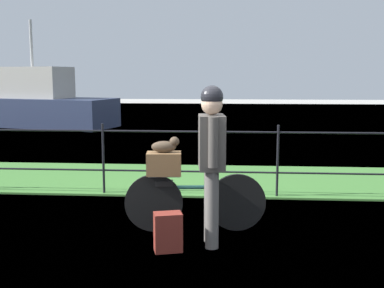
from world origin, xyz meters
The scene contains 10 objects.
ground_plane centered at (0.00, 0.00, 0.00)m, with size 60.00×60.00×0.00m, color beige.
grass_strip centered at (0.00, 2.98, 0.01)m, with size 27.00×2.40×0.03m, color #478438.
harbor_water centered at (0.00, 9.78, 0.00)m, with size 30.00×30.00×0.00m, color #60849E.
iron_fence centered at (0.00, 1.87, 0.63)m, with size 18.04×0.04×1.07m.
bicycle_main centered at (0.18, 0.31, 0.35)m, with size 1.62×0.24×0.67m.
wooden_crate centered at (-0.16, 0.27, 0.79)m, with size 0.39×0.25×0.25m, color brown.
terrier_dog centered at (-0.13, 0.27, 1.00)m, with size 0.32×0.17×0.18m.
cyclist_person centered at (0.39, -0.12, 1.00)m, with size 0.30×0.54×1.68m.
backpack_on_paving centered at (-0.04, -0.35, 0.20)m, with size 0.28×0.18×0.40m, color maroon.
moored_boat_near centered at (-6.21, 11.22, 0.75)m, with size 6.07×3.32×3.65m.
Camera 1 is at (0.55, -4.98, 1.79)m, focal length 44.46 mm.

